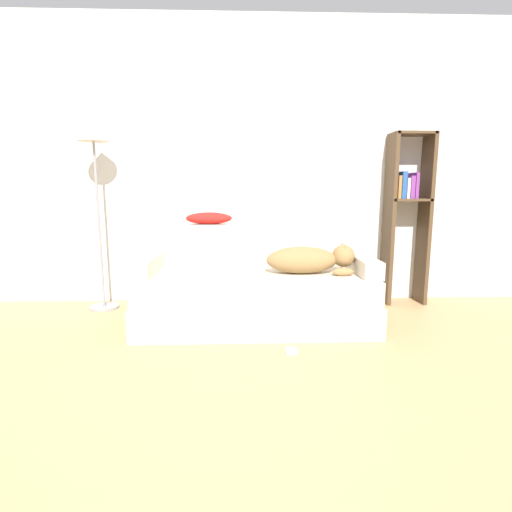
% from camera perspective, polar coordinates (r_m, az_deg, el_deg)
% --- Properties ---
extents(ground_plane, '(20.00, 20.00, 0.00)m').
position_cam_1_polar(ground_plane, '(1.90, -0.72, -26.36)').
color(ground_plane, tan).
extents(wall_back, '(7.79, 0.06, 2.70)m').
position_cam_1_polar(wall_back, '(3.97, -1.58, 13.04)').
color(wall_back, silver).
rests_on(wall_back, ground_plane).
extents(couch, '(1.89, 0.89, 0.44)m').
position_cam_1_polar(couch, '(3.32, -0.06, -6.08)').
color(couch, beige).
rests_on(couch, ground_plane).
extents(couch_backrest, '(1.85, 0.15, 0.36)m').
position_cam_1_polar(couch_backrest, '(3.60, -0.26, 1.73)').
color(couch_backrest, beige).
rests_on(couch_backrest, couch).
extents(couch_arm_left, '(0.15, 0.70, 0.13)m').
position_cam_1_polar(couch_arm_left, '(3.33, -15.17, -1.24)').
color(couch_arm_left, beige).
rests_on(couch_arm_left, couch).
extents(couch_arm_right, '(0.15, 0.70, 0.13)m').
position_cam_1_polar(couch_arm_right, '(3.39, 14.80, -1.05)').
color(couch_arm_right, beige).
rests_on(couch_arm_right, couch).
extents(dog, '(0.71, 0.27, 0.25)m').
position_cam_1_polar(dog, '(3.23, 7.69, -0.50)').
color(dog, olive).
rests_on(dog, couch).
extents(laptop, '(0.32, 0.23, 0.02)m').
position_cam_1_polar(laptop, '(3.18, -2.99, -2.50)').
color(laptop, '#B7B7BC').
rests_on(laptop, couch).
extents(throw_pillow, '(0.41, 0.19, 0.11)m').
position_cam_1_polar(throw_pillow, '(3.60, -6.75, 5.38)').
color(throw_pillow, red).
rests_on(throw_pillow, couch_backrest).
extents(bookshelf, '(0.39, 0.26, 1.63)m').
position_cam_1_polar(bookshelf, '(4.10, 20.75, 6.34)').
color(bookshelf, '#4C3823').
rests_on(bookshelf, ground_plane).
extents(floor_lamp, '(0.28, 0.28, 1.70)m').
position_cam_1_polar(floor_lamp, '(3.90, -22.08, 13.10)').
color(floor_lamp, gray).
rests_on(floor_lamp, ground_plane).
extents(power_adapter, '(0.08, 0.08, 0.03)m').
position_cam_1_polar(power_adapter, '(2.83, 5.07, -13.35)').
color(power_adapter, white).
rests_on(power_adapter, ground_plane).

